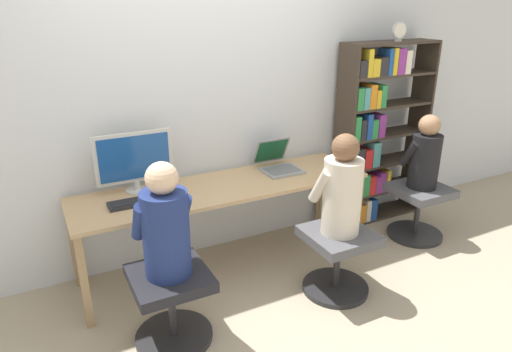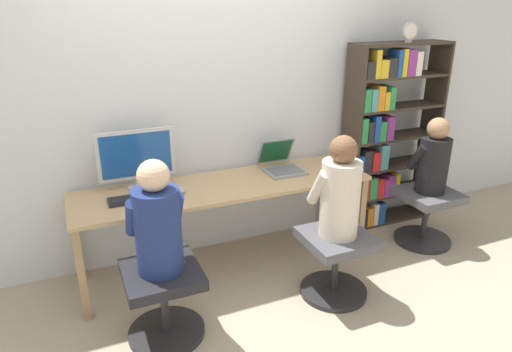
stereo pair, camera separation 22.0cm
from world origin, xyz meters
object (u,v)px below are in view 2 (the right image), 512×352
object	(u,v)px
desktop_monitor	(136,158)
laptop	(282,164)
person_near_shelf	(433,159)
person_at_monitor	(157,223)
keyboard	(140,198)
office_chair_side	(426,212)
person_at_laptop	(340,192)
office_chair_right	(336,259)
desk_clock	(410,32)
bookshelf	(382,138)
office_chair_left	(164,296)

from	to	relation	value
desktop_monitor	laptop	bearing A→B (deg)	-4.17
person_near_shelf	person_at_monitor	bearing A→B (deg)	-172.71
person_at_monitor	person_near_shelf	xyz separation A→B (m)	(2.38, 0.30, -0.03)
keyboard	office_chair_side	world-z (taller)	keyboard
desktop_monitor	laptop	size ratio (longest dim) A/B	1.50
person_at_laptop	laptop	bearing A→B (deg)	93.95
laptop	office_chair_right	world-z (taller)	laptop
person_at_laptop	person_at_monitor	bearing A→B (deg)	178.04
desktop_monitor	person_near_shelf	world-z (taller)	desktop_monitor
keyboard	office_chair_right	world-z (taller)	keyboard
keyboard	office_chair_right	bearing A→B (deg)	-27.73
person_at_monitor	desk_clock	xyz separation A→B (m)	(2.34, 0.73, 0.97)
office_chair_right	bookshelf	world-z (taller)	bookshelf
office_chair_left	office_chair_side	bearing A→B (deg)	7.30
keyboard	desk_clock	size ratio (longest dim) A/B	2.67
person_near_shelf	office_chair_left	bearing A→B (deg)	-172.59
office_chair_left	laptop	bearing A→B (deg)	32.23
laptop	person_near_shelf	size ratio (longest dim) A/B	0.58
office_chair_left	desk_clock	size ratio (longest dim) A/B	2.97
person_at_monitor	bookshelf	world-z (taller)	bookshelf
office_chair_left	office_chair_side	distance (m)	2.40
office_chair_right	person_near_shelf	size ratio (longest dim) A/B	0.76
office_chair_left	person_near_shelf	xyz separation A→B (m)	(2.38, 0.31, 0.49)
person_at_laptop	office_chair_side	distance (m)	1.31
laptop	keyboard	bearing A→B (deg)	-173.36
office_chair_side	office_chair_left	bearing A→B (deg)	-172.70
desk_clock	bookshelf	bearing A→B (deg)	154.98
bookshelf	laptop	bearing A→B (deg)	-177.42
bookshelf	office_chair_side	world-z (taller)	bookshelf
keyboard	bookshelf	bearing A→B (deg)	4.74
keyboard	person_near_shelf	bearing A→B (deg)	-7.08
person_near_shelf	desk_clock	bearing A→B (deg)	95.29
desktop_monitor	office_chair_right	world-z (taller)	desktop_monitor
bookshelf	desk_clock	world-z (taller)	desk_clock
desktop_monitor	person_at_laptop	bearing A→B (deg)	-35.70
desktop_monitor	bookshelf	size ratio (longest dim) A/B	0.33
keyboard	bookshelf	size ratio (longest dim) A/B	0.26
person_at_monitor	person_at_laptop	size ratio (longest dim) A/B	0.99
desk_clock	person_near_shelf	xyz separation A→B (m)	(0.04, -0.42, -1.00)
office_chair_left	office_chair_right	bearing A→B (deg)	-1.96
keyboard	person_at_laptop	bearing A→B (deg)	-27.53
keyboard	person_at_monitor	size ratio (longest dim) A/B	0.62
desk_clock	office_chair_side	world-z (taller)	desk_clock
desktop_monitor	keyboard	distance (m)	0.32
laptop	bookshelf	distance (m)	1.04
office_chair_left	person_at_laptop	distance (m)	1.34
desk_clock	office_chair_side	bearing A→B (deg)	-84.77
desktop_monitor	person_at_laptop	distance (m)	1.48
laptop	desk_clock	size ratio (longest dim) A/B	2.26
office_chair_left	person_at_monitor	distance (m)	0.51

